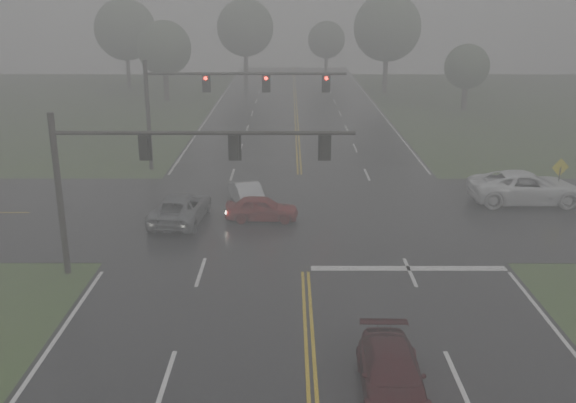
{
  "coord_description": "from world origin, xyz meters",
  "views": [
    {
      "loc": [
        -0.7,
        -11.32,
        11.22
      ],
      "look_at": [
        -0.75,
        16.0,
        2.57
      ],
      "focal_mm": 40.0,
      "sensor_mm": 36.0,
      "label": 1
    }
  ],
  "objects_px": {
    "pickup_white": "(525,203)",
    "signal_gantry_near": "(148,163)",
    "sedan_maroon": "(390,394)",
    "car_grey": "(181,222)",
    "sedan_red": "(262,220)",
    "sedan_silver": "(246,203)",
    "signal_gantry_far": "(209,94)"
  },
  "relations": [
    {
      "from": "pickup_white",
      "to": "signal_gantry_near",
      "type": "relative_size",
      "value": 0.53
    },
    {
      "from": "signal_gantry_near",
      "to": "signal_gantry_far",
      "type": "height_order",
      "value": "signal_gantry_far"
    },
    {
      "from": "sedan_red",
      "to": "sedan_silver",
      "type": "height_order",
      "value": "sedan_red"
    },
    {
      "from": "car_grey",
      "to": "signal_gantry_near",
      "type": "bearing_deg",
      "value": 95.24
    },
    {
      "from": "sedan_silver",
      "to": "signal_gantry_near",
      "type": "bearing_deg",
      "value": 56.17
    },
    {
      "from": "sedan_silver",
      "to": "signal_gantry_near",
      "type": "distance_m",
      "value": 11.44
    },
    {
      "from": "car_grey",
      "to": "pickup_white",
      "type": "height_order",
      "value": "pickup_white"
    },
    {
      "from": "pickup_white",
      "to": "signal_gantry_far",
      "type": "xyz_separation_m",
      "value": [
        -18.95,
        7.61,
        5.2
      ]
    },
    {
      "from": "signal_gantry_near",
      "to": "signal_gantry_far",
      "type": "distance_m",
      "value": 17.55
    },
    {
      "from": "signal_gantry_near",
      "to": "sedan_red",
      "type": "bearing_deg",
      "value": 57.88
    },
    {
      "from": "sedan_maroon",
      "to": "signal_gantry_near",
      "type": "bearing_deg",
      "value": 135.99
    },
    {
      "from": "sedan_silver",
      "to": "sedan_maroon",
      "type": "bearing_deg",
      "value": 90.84
    },
    {
      "from": "car_grey",
      "to": "pickup_white",
      "type": "bearing_deg",
      "value": -164.57
    },
    {
      "from": "car_grey",
      "to": "signal_gantry_near",
      "type": "relative_size",
      "value": 0.43
    },
    {
      "from": "sedan_red",
      "to": "sedan_silver",
      "type": "bearing_deg",
      "value": 20.86
    },
    {
      "from": "sedan_maroon",
      "to": "signal_gantry_near",
      "type": "xyz_separation_m",
      "value": [
        -8.76,
        8.84,
        4.85
      ]
    },
    {
      "from": "pickup_white",
      "to": "signal_gantry_far",
      "type": "distance_m",
      "value": 21.07
    },
    {
      "from": "pickup_white",
      "to": "signal_gantry_near",
      "type": "height_order",
      "value": "signal_gantry_near"
    },
    {
      "from": "sedan_maroon",
      "to": "car_grey",
      "type": "relative_size",
      "value": 0.86
    },
    {
      "from": "pickup_white",
      "to": "sedan_maroon",
      "type": "bearing_deg",
      "value": 150.7
    },
    {
      "from": "car_grey",
      "to": "signal_gantry_near",
      "type": "height_order",
      "value": "signal_gantry_near"
    },
    {
      "from": "sedan_maroon",
      "to": "signal_gantry_far",
      "type": "relative_size",
      "value": 0.34
    },
    {
      "from": "sedan_silver",
      "to": "pickup_white",
      "type": "height_order",
      "value": "pickup_white"
    },
    {
      "from": "sedan_red",
      "to": "pickup_white",
      "type": "xyz_separation_m",
      "value": [
        15.05,
        3.1,
        0.0
      ]
    },
    {
      "from": "sedan_silver",
      "to": "pickup_white",
      "type": "bearing_deg",
      "value": 164.72
    },
    {
      "from": "sedan_maroon",
      "to": "signal_gantry_far",
      "type": "distance_m",
      "value": 28.16
    },
    {
      "from": "signal_gantry_far",
      "to": "sedan_silver",
      "type": "bearing_deg",
      "value": -69.66
    },
    {
      "from": "sedan_silver",
      "to": "signal_gantry_far",
      "type": "height_order",
      "value": "signal_gantry_far"
    },
    {
      "from": "sedan_silver",
      "to": "car_grey",
      "type": "xyz_separation_m",
      "value": [
        -3.2,
        -3.25,
        0.0
      ]
    },
    {
      "from": "signal_gantry_near",
      "to": "car_grey",
      "type": "bearing_deg",
      "value": 89.63
    },
    {
      "from": "signal_gantry_near",
      "to": "signal_gantry_far",
      "type": "xyz_separation_m",
      "value": [
        0.39,
        17.54,
        0.35
      ]
    },
    {
      "from": "sedan_silver",
      "to": "signal_gantry_near",
      "type": "relative_size",
      "value": 0.32
    }
  ]
}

